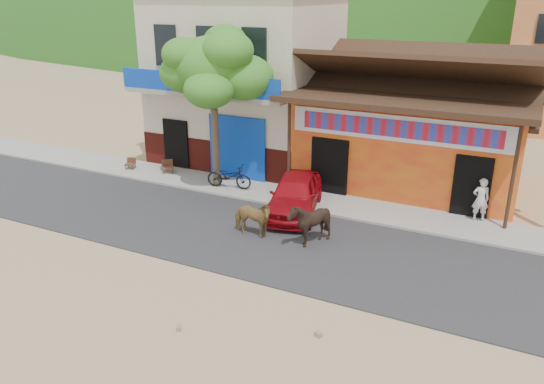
{
  "coord_description": "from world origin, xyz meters",
  "views": [
    {
      "loc": [
        5.96,
        -10.73,
        7.19
      ],
      "look_at": [
        -0.82,
        3.0,
        1.4
      ],
      "focal_mm": 35.0,
      "sensor_mm": 36.0,
      "label": 1
    }
  ],
  "objects": [
    {
      "name": "red_car",
      "position": [
        -0.83,
        4.8,
        0.71
      ],
      "size": [
        2.49,
        4.18,
        1.33
      ],
      "primitive_type": "imported",
      "rotation": [
        0.0,
        0.0,
        0.25
      ],
      "color": "#A20B15",
      "rests_on": "road"
    },
    {
      "name": "scooter",
      "position": [
        -4.0,
        5.72,
        0.59
      ],
      "size": [
        1.85,
        0.91,
        0.93
      ],
      "primitive_type": "imported",
      "rotation": [
        0.0,
        0.0,
        1.74
      ],
      "color": "black",
      "rests_on": "sidewalk"
    },
    {
      "name": "cafe_chair_right",
      "position": [
        -7.26,
        6.19,
        0.6
      ],
      "size": [
        0.63,
        0.63,
        0.97
      ],
      "primitive_type": null,
      "rotation": [
        0.0,
        0.0,
        0.66
      ],
      "color": "#4F281A",
      "rests_on": "sidewalk"
    },
    {
      "name": "pedestrian",
      "position": [
        4.95,
        6.7,
        0.85
      ],
      "size": [
        0.62,
        0.5,
        1.47
      ],
      "primitive_type": "imported",
      "rotation": [
        0.0,
        0.0,
        3.47
      ],
      "color": "silver",
      "rests_on": "sidewalk"
    },
    {
      "name": "cafe_building",
      "position": [
        -5.5,
        10.0,
        3.5
      ],
      "size": [
        7.0,
        6.0,
        7.0
      ],
      "primitive_type": "cube",
      "color": "beige",
      "rests_on": "ground"
    },
    {
      "name": "road",
      "position": [
        0.0,
        2.5,
        0.02
      ],
      "size": [
        60.0,
        5.0,
        0.04
      ],
      "primitive_type": "cube",
      "color": "#28282B",
      "rests_on": "ground"
    },
    {
      "name": "cafe_chair_left",
      "position": [
        -9.0,
        5.9,
        0.53
      ],
      "size": [
        0.48,
        0.48,
        0.82
      ],
      "primitive_type": null,
      "rotation": [
        0.0,
        0.0,
        0.32
      ],
      "color": "#462517",
      "rests_on": "sidewalk"
    },
    {
      "name": "cow_tan",
      "position": [
        -1.25,
        2.49,
        0.63
      ],
      "size": [
        1.4,
        0.64,
        1.18
      ],
      "primitive_type": "imported",
      "rotation": [
        0.0,
        0.0,
        1.57
      ],
      "color": "olive",
      "rests_on": "road"
    },
    {
      "name": "ground",
      "position": [
        0.0,
        0.0,
        0.0
      ],
      "size": [
        120.0,
        120.0,
        0.0
      ],
      "primitive_type": "plane",
      "color": "#9E825B",
      "rests_on": "ground"
    },
    {
      "name": "sidewalk",
      "position": [
        0.0,
        6.0,
        0.06
      ],
      "size": [
        60.0,
        2.0,
        0.12
      ],
      "primitive_type": "cube",
      "color": "gray",
      "rests_on": "ground"
    },
    {
      "name": "cow_dark",
      "position": [
        0.57,
        2.71,
        0.74
      ],
      "size": [
        1.59,
        1.5,
        1.41
      ],
      "primitive_type": "imported",
      "rotation": [
        0.0,
        0.0,
        -1.22
      ],
      "color": "black",
      "rests_on": "road"
    },
    {
      "name": "dance_club",
      "position": [
        2.0,
        10.0,
        1.8
      ],
      "size": [
        8.0,
        6.0,
        3.6
      ],
      "primitive_type": "cube",
      "color": "orange",
      "rests_on": "ground"
    },
    {
      "name": "tree",
      "position": [
        -4.6,
        5.8,
        3.12
      ],
      "size": [
        3.0,
        3.0,
        6.0
      ],
      "primitive_type": null,
      "color": "#2D721E",
      "rests_on": "sidewalk"
    }
  ]
}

